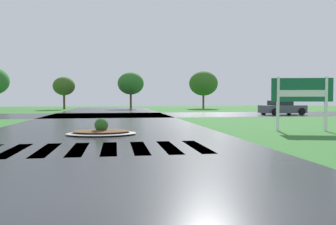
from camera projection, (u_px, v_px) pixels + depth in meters
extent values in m
cube|color=#2D6628|center=(69.00, 210.00, 4.71)|extent=(120.00, 120.00, 0.10)
cube|color=#232628|center=(101.00, 133.00, 14.58)|extent=(10.42, 80.00, 0.01)
cube|color=#232628|center=(108.00, 115.00, 30.13)|extent=(90.00, 9.38, 0.01)
cube|color=white|center=(14.00, 151.00, 9.71)|extent=(0.45, 2.89, 0.01)
cube|color=white|center=(46.00, 150.00, 9.85)|extent=(0.45, 2.89, 0.01)
cube|color=white|center=(78.00, 149.00, 9.99)|extent=(0.45, 2.89, 0.01)
cube|color=white|center=(109.00, 148.00, 10.12)|extent=(0.45, 2.89, 0.01)
cube|color=white|center=(139.00, 148.00, 10.26)|extent=(0.45, 2.89, 0.01)
cube|color=white|center=(169.00, 147.00, 10.40)|extent=(0.45, 2.89, 0.01)
cube|color=white|center=(197.00, 146.00, 10.54)|extent=(0.45, 2.89, 0.01)
cube|color=white|center=(326.00, 104.00, 15.41)|extent=(0.15, 0.15, 2.47)
cube|color=white|center=(278.00, 104.00, 15.60)|extent=(0.15, 0.15, 2.47)
cube|color=#145938|center=(302.00, 90.00, 15.48)|extent=(2.66, 0.74, 1.07)
cube|color=white|center=(302.00, 93.00, 15.48)|extent=(2.03, 0.59, 0.30)
ellipsoid|color=#9E9B93|center=(101.00, 133.00, 13.94)|extent=(2.86, 2.02, 0.12)
ellipsoid|color=brown|center=(101.00, 131.00, 13.94)|extent=(2.34, 1.66, 0.10)
sphere|color=#2D6023|center=(101.00, 125.00, 13.93)|extent=(0.56, 0.56, 0.56)
cube|color=#4C545B|center=(282.00, 109.00, 30.99)|extent=(4.16, 2.26, 0.70)
cube|color=#1E232B|center=(280.00, 103.00, 30.90)|extent=(1.87, 1.78, 0.42)
cylinder|color=black|center=(289.00, 111.00, 32.26)|extent=(0.66, 0.29, 0.64)
cylinder|color=black|center=(302.00, 111.00, 30.44)|extent=(0.66, 0.29, 0.64)
cylinder|color=black|center=(264.00, 111.00, 31.55)|extent=(0.66, 0.29, 0.64)
cylinder|color=black|center=(275.00, 112.00, 29.73)|extent=(0.66, 0.29, 0.64)
cylinder|color=#4C3823|center=(64.00, 101.00, 46.03)|extent=(0.28, 0.28, 2.13)
ellipsoid|color=#385D20|center=(64.00, 86.00, 45.94)|extent=(2.93, 2.93, 2.49)
cylinder|color=#4C3823|center=(131.00, 101.00, 48.24)|extent=(0.28, 0.28, 2.31)
ellipsoid|color=#2B6B26|center=(131.00, 83.00, 48.14)|extent=(3.69, 3.69, 3.14)
cylinder|color=#4C3823|center=(203.00, 101.00, 50.38)|extent=(0.28, 0.28, 2.21)
ellipsoid|color=#316420|center=(203.00, 83.00, 50.28)|extent=(4.24, 4.24, 3.60)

